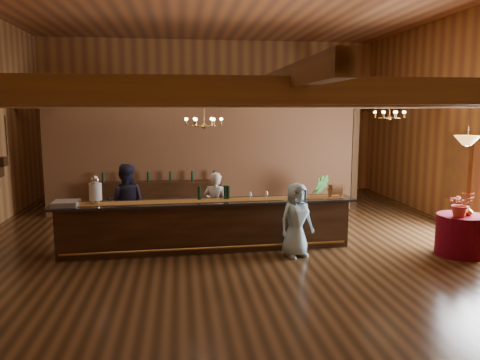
{
  "coord_description": "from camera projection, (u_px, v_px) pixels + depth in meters",
  "views": [
    {
      "loc": [
        -1.18,
        -10.19,
        3.0
      ],
      "look_at": [
        0.19,
        0.47,
        1.4
      ],
      "focal_mm": 35.0,
      "sensor_mm": 36.0,
      "label": 1
    }
  ],
  "objects": [
    {
      "name": "floor",
      "position": [
        234.0,
        244.0,
        10.58
      ],
      "size": [
        14.0,
        14.0,
        0.0
      ],
      "primitive_type": "plane",
      "color": "#52341C",
      "rests_on": "ground"
    },
    {
      "name": "wall_back",
      "position": [
        212.0,
        118.0,
        17.05
      ],
      "size": [
        12.0,
        0.1,
        5.5
      ],
      "primitive_type": "cube",
      "color": "#A77636",
      "rests_on": "floor"
    },
    {
      "name": "wall_front",
      "position": [
        347.0,
        146.0,
        3.31
      ],
      "size": [
        12.0,
        0.1,
        5.5
      ],
      "primitive_type": "cube",
      "color": "#A77636",
      "rests_on": "floor"
    },
    {
      "name": "beam_grid",
      "position": [
        231.0,
        100.0,
        10.6
      ],
      "size": [
        11.9,
        13.9,
        0.39
      ],
      "color": "brown",
      "rests_on": "wall_left"
    },
    {
      "name": "support_posts",
      "position": [
        237.0,
        178.0,
        9.86
      ],
      "size": [
        9.2,
        10.2,
        3.2
      ],
      "color": "brown",
      "rests_on": "floor"
    },
    {
      "name": "partition_wall",
      "position": [
        203.0,
        160.0,
        13.73
      ],
      "size": [
        9.0,
        0.18,
        3.1
      ],
      "primitive_type": "cube",
      "color": "brown",
      "rests_on": "floor"
    },
    {
      "name": "window_right_back",
      "position": [
        458.0,
        167.0,
        12.09
      ],
      "size": [
        0.12,
        1.05,
        1.75
      ],
      "primitive_type": "cube",
      "color": "white",
      "rests_on": "wall_right"
    },
    {
      "name": "backroom_boxes",
      "position": [
        207.0,
        184.0,
        15.86
      ],
      "size": [
        4.1,
        0.6,
        1.1
      ],
      "color": "#3E2212",
      "rests_on": "floor"
    },
    {
      "name": "tasting_bar",
      "position": [
        207.0,
        225.0,
        10.11
      ],
      "size": [
        6.51,
        1.07,
        1.09
      ],
      "rotation": [
        0.0,
        0.0,
        0.04
      ],
      "color": "#3E2212",
      "rests_on": "floor"
    },
    {
      "name": "beverage_dispenser",
      "position": [
        95.0,
        190.0,
        9.67
      ],
      "size": [
        0.26,
        0.26,
        0.6
      ],
      "color": "silver",
      "rests_on": "tasting_bar"
    },
    {
      "name": "glass_rack_tray",
      "position": [
        66.0,
        203.0,
        9.51
      ],
      "size": [
        0.5,
        0.5,
        0.1
      ],
      "primitive_type": "cube",
      "color": "gray",
      "rests_on": "tasting_bar"
    },
    {
      "name": "raffle_drum",
      "position": [
        336.0,
        190.0,
        10.43
      ],
      "size": [
        0.34,
        0.24,
        0.3
      ],
      "color": "#96623A",
      "rests_on": "tasting_bar"
    },
    {
      "name": "bar_bottle_0",
      "position": [
        199.0,
        193.0,
        10.11
      ],
      "size": [
        0.07,
        0.07,
        0.3
      ],
      "primitive_type": "cylinder",
      "color": "black",
      "rests_on": "tasting_bar"
    },
    {
      "name": "bar_bottle_1",
      "position": [
        225.0,
        192.0,
        10.2
      ],
      "size": [
        0.07,
        0.07,
        0.3
      ],
      "primitive_type": "cylinder",
      "color": "black",
      "rests_on": "tasting_bar"
    },
    {
      "name": "bar_bottle_2",
      "position": [
        228.0,
        192.0,
        10.21
      ],
      "size": [
        0.07,
        0.07,
        0.3
      ],
      "primitive_type": "cylinder",
      "color": "black",
      "rests_on": "tasting_bar"
    },
    {
      "name": "backbar_shelf",
      "position": [
        160.0,
        198.0,
        13.46
      ],
      "size": [
        3.57,
        0.79,
        0.99
      ],
      "primitive_type": "cube",
      "rotation": [
        0.0,
        0.0,
        -0.07
      ],
      "color": "#3E2212",
      "rests_on": "floor"
    },
    {
      "name": "round_table",
      "position": [
        460.0,
        235.0,
        9.76
      ],
      "size": [
        0.99,
        0.99,
        0.86
      ],
      "primitive_type": "cylinder",
      "color": "maroon",
      "rests_on": "floor"
    },
    {
      "name": "chandelier_left",
      "position": [
        204.0,
        122.0,
        10.19
      ],
      "size": [
        0.8,
        0.8,
        0.59
      ],
      "color": "#A47B39",
      "rests_on": "beam_grid"
    },
    {
      "name": "chandelier_right",
      "position": [
        389.0,
        114.0,
        11.83
      ],
      "size": [
        0.8,
        0.8,
        0.45
      ],
      "color": "#A47B39",
      "rests_on": "beam_grid"
    },
    {
      "name": "pendant_lamp",
      "position": [
        467.0,
        140.0,
        9.47
      ],
      "size": [
        0.52,
        0.52,
        0.9
      ],
      "color": "#A47B39",
      "rests_on": "beam_grid"
    },
    {
      "name": "bartender",
      "position": [
        216.0,
        207.0,
        10.71
      ],
      "size": [
        0.7,
        0.6,
        1.62
      ],
      "primitive_type": "imported",
      "rotation": [
        0.0,
        0.0,
        2.72
      ],
      "color": "silver",
      "rests_on": "floor"
    },
    {
      "name": "staff_second",
      "position": [
        126.0,
        203.0,
        10.67
      ],
      "size": [
        0.94,
        0.77,
        1.81
      ],
      "primitive_type": "imported",
      "rotation": [
        0.0,
        0.0,
        3.05
      ],
      "color": "#212035",
      "rests_on": "floor"
    },
    {
      "name": "guest",
      "position": [
        296.0,
        220.0,
        9.63
      ],
      "size": [
        0.87,
        0.71,
        1.54
      ],
      "primitive_type": "imported",
      "rotation": [
        0.0,
        0.0,
        0.33
      ],
      "color": "#9DC9DC",
      "rests_on": "floor"
    },
    {
      "name": "floor_plant",
      "position": [
        317.0,
        196.0,
        13.22
      ],
      "size": [
        0.7,
        0.57,
        1.23
      ],
      "primitive_type": "imported",
      "rotation": [
        0.0,
        0.0,
        0.04
      ],
      "color": "#306F2C",
      "rests_on": "floor"
    },
    {
      "name": "table_flowers",
      "position": [
        461.0,
        204.0,
        9.5
      ],
      "size": [
        0.58,
        0.53,
        0.54
      ],
      "primitive_type": "imported",
      "rotation": [
        0.0,
        0.0,
        -0.26
      ],
      "color": "#C4402D",
      "rests_on": "round_table"
    },
    {
      "name": "table_vase",
      "position": [
        468.0,
        209.0,
        9.63
      ],
      "size": [
        0.17,
        0.17,
        0.29
      ],
      "primitive_type": "imported",
      "rotation": [
        0.0,
        0.0,
        -0.21
      ],
      "color": "#A47B39",
      "rests_on": "round_table"
    }
  ]
}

